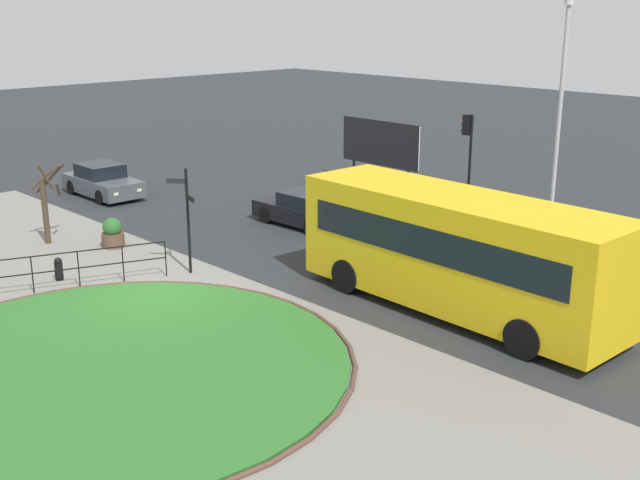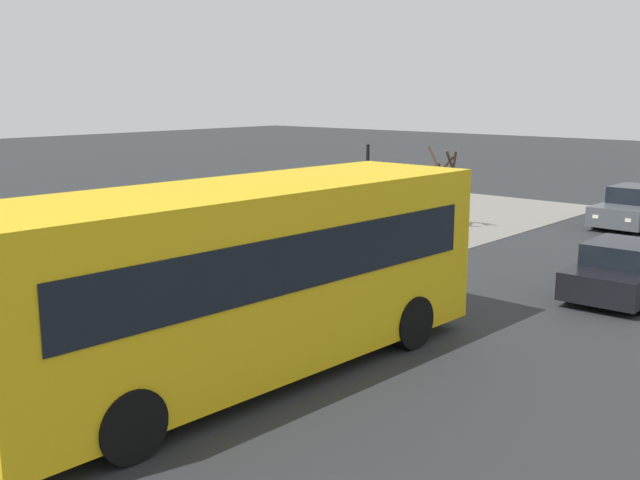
{
  "view_description": "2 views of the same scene",
  "coord_description": "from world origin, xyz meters",
  "px_view_note": "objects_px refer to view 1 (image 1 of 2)",
  "views": [
    {
      "loc": [
        18.36,
        -11.27,
        8.03
      ],
      "look_at": [
        3.44,
        3.19,
        1.81
      ],
      "focal_mm": 44.17,
      "sensor_mm": 36.0,
      "label": 1
    },
    {
      "loc": [
        14.63,
        14.21,
        4.7
      ],
      "look_at": [
        2.59,
        3.57,
        1.5
      ],
      "focal_mm": 42.11,
      "sensor_mm": 36.0,
      "label": 2
    }
  ],
  "objects_px": {
    "traffic_light_near": "(468,143)",
    "billboard_left": "(380,144)",
    "car_far_lane": "(103,182)",
    "planter_near_signpost": "(113,234)",
    "bollard_foreground": "(59,269)",
    "bus_yellow": "(457,250)",
    "street_tree_bare": "(47,201)",
    "lamppost_tall": "(560,110)",
    "signpost_directional": "(187,213)",
    "car_near_lane": "(304,210)"
  },
  "relations": [
    {
      "from": "car_far_lane",
      "to": "planter_near_signpost",
      "type": "distance_m",
      "value": 7.94
    },
    {
      "from": "signpost_directional",
      "to": "traffic_light_near",
      "type": "relative_size",
      "value": 0.83
    },
    {
      "from": "billboard_left",
      "to": "street_tree_bare",
      "type": "height_order",
      "value": "billboard_left"
    },
    {
      "from": "planter_near_signpost",
      "to": "billboard_left",
      "type": "bearing_deg",
      "value": 90.35
    },
    {
      "from": "traffic_light_near",
      "to": "planter_near_signpost",
      "type": "relative_size",
      "value": 3.85
    },
    {
      "from": "billboard_left",
      "to": "planter_near_signpost",
      "type": "bearing_deg",
      "value": -89.25
    },
    {
      "from": "car_near_lane",
      "to": "billboard_left",
      "type": "distance_m",
      "value": 7.78
    },
    {
      "from": "bus_yellow",
      "to": "car_far_lane",
      "type": "bearing_deg",
      "value": 2.35
    },
    {
      "from": "signpost_directional",
      "to": "car_far_lane",
      "type": "xyz_separation_m",
      "value": [
        -11.18,
        3.28,
        -1.3
      ]
    },
    {
      "from": "bollard_foreground",
      "to": "billboard_left",
      "type": "xyz_separation_m",
      "value": [
        -1.98,
        16.8,
        1.57
      ]
    },
    {
      "from": "traffic_light_near",
      "to": "lamppost_tall",
      "type": "xyz_separation_m",
      "value": [
        3.24,
        0.93,
        1.48
      ]
    },
    {
      "from": "lamppost_tall",
      "to": "planter_near_signpost",
      "type": "distance_m",
      "value": 16.39
    },
    {
      "from": "street_tree_bare",
      "to": "billboard_left",
      "type": "bearing_deg",
      "value": 82.74
    },
    {
      "from": "bollard_foreground",
      "to": "bus_yellow",
      "type": "bearing_deg",
      "value": 33.94
    },
    {
      "from": "signpost_directional",
      "to": "street_tree_bare",
      "type": "height_order",
      "value": "signpost_directional"
    },
    {
      "from": "traffic_light_near",
      "to": "billboard_left",
      "type": "xyz_separation_m",
      "value": [
        -6.1,
        1.85,
        -1.0
      ]
    },
    {
      "from": "car_far_lane",
      "to": "traffic_light_near",
      "type": "distance_m",
      "value": 15.74
    },
    {
      "from": "signpost_directional",
      "to": "bus_yellow",
      "type": "bearing_deg",
      "value": 23.89
    },
    {
      "from": "bollard_foreground",
      "to": "traffic_light_near",
      "type": "xyz_separation_m",
      "value": [
        4.12,
        14.95,
        2.57
      ]
    },
    {
      "from": "car_far_lane",
      "to": "car_near_lane",
      "type": "bearing_deg",
      "value": 18.7
    },
    {
      "from": "bus_yellow",
      "to": "car_far_lane",
      "type": "height_order",
      "value": "bus_yellow"
    },
    {
      "from": "signpost_directional",
      "to": "planter_near_signpost",
      "type": "xyz_separation_m",
      "value": [
        -4.1,
        -0.31,
        -1.47
      ]
    },
    {
      "from": "bollard_foreground",
      "to": "car_far_lane",
      "type": "xyz_separation_m",
      "value": [
        -8.97,
        6.52,
        0.28
      ]
    },
    {
      "from": "billboard_left",
      "to": "traffic_light_near",
      "type": "bearing_deg",
      "value": -16.45
    },
    {
      "from": "bus_yellow",
      "to": "planter_near_signpost",
      "type": "bearing_deg",
      "value": 19.49
    },
    {
      "from": "signpost_directional",
      "to": "car_near_lane",
      "type": "xyz_separation_m",
      "value": [
        -1.59,
        6.35,
        -1.34
      ]
    },
    {
      "from": "lamppost_tall",
      "to": "street_tree_bare",
      "type": "distance_m",
      "value": 18.4
    },
    {
      "from": "car_near_lane",
      "to": "street_tree_bare",
      "type": "distance_m",
      "value": 9.21
    },
    {
      "from": "car_far_lane",
      "to": "lamppost_tall",
      "type": "bearing_deg",
      "value": 30.76
    },
    {
      "from": "car_far_lane",
      "to": "street_tree_bare",
      "type": "bearing_deg",
      "value": -43.12
    },
    {
      "from": "car_far_lane",
      "to": "billboard_left",
      "type": "xyz_separation_m",
      "value": [
        6.99,
        10.28,
        1.3
      ]
    },
    {
      "from": "signpost_directional",
      "to": "bollard_foreground",
      "type": "distance_m",
      "value": 4.22
    },
    {
      "from": "billboard_left",
      "to": "street_tree_bare",
      "type": "relative_size",
      "value": 1.6
    },
    {
      "from": "car_far_lane",
      "to": "billboard_left",
      "type": "relative_size",
      "value": 0.92
    },
    {
      "from": "bollard_foreground",
      "to": "planter_near_signpost",
      "type": "bearing_deg",
      "value": 122.85
    },
    {
      "from": "signpost_directional",
      "to": "traffic_light_near",
      "type": "distance_m",
      "value": 11.91
    },
    {
      "from": "lamppost_tall",
      "to": "billboard_left",
      "type": "height_order",
      "value": "lamppost_tall"
    },
    {
      "from": "car_far_lane",
      "to": "street_tree_bare",
      "type": "relative_size",
      "value": 1.47
    },
    {
      "from": "car_far_lane",
      "to": "planter_near_signpost",
      "type": "xyz_separation_m",
      "value": [
        7.08,
        -3.59,
        -0.17
      ]
    },
    {
      "from": "planter_near_signpost",
      "to": "street_tree_bare",
      "type": "distance_m",
      "value": 2.62
    },
    {
      "from": "bollard_foreground",
      "to": "planter_near_signpost",
      "type": "xyz_separation_m",
      "value": [
        -1.89,
        2.93,
        0.11
      ]
    },
    {
      "from": "bollard_foreground",
      "to": "street_tree_bare",
      "type": "relative_size",
      "value": 0.25
    },
    {
      "from": "lamppost_tall",
      "to": "signpost_directional",
      "type": "bearing_deg",
      "value": -112.17
    },
    {
      "from": "bollard_foreground",
      "to": "car_near_lane",
      "type": "relative_size",
      "value": 0.18
    },
    {
      "from": "traffic_light_near",
      "to": "signpost_directional",
      "type": "bearing_deg",
      "value": 70.89
    },
    {
      "from": "bus_yellow",
      "to": "billboard_left",
      "type": "distance_m",
      "value": 15.6
    },
    {
      "from": "billboard_left",
      "to": "signpost_directional",
      "type": "bearing_deg",
      "value": -72.44
    },
    {
      "from": "bollard_foreground",
      "to": "car_near_lane",
      "type": "xyz_separation_m",
      "value": [
        0.61,
        9.59,
        0.23
      ]
    },
    {
      "from": "traffic_light_near",
      "to": "street_tree_bare",
      "type": "height_order",
      "value": "traffic_light_near"
    },
    {
      "from": "planter_near_signpost",
      "to": "street_tree_bare",
      "type": "height_order",
      "value": "street_tree_bare"
    }
  ]
}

